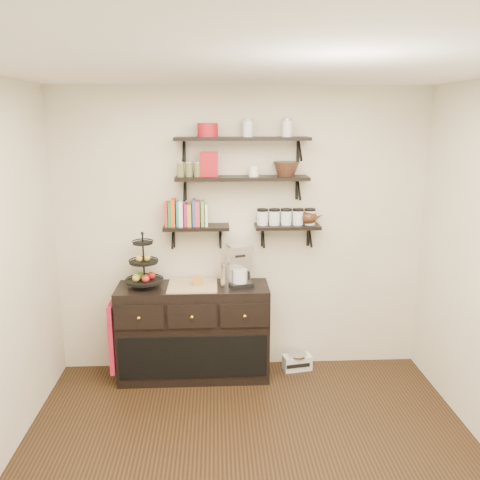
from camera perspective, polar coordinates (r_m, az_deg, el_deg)
name	(u,v)px	position (r m, az deg, el deg)	size (l,w,h in m)	color
ceiling	(258,64)	(2.98, 1.99, 19.14)	(3.50, 3.50, 0.02)	white
back_wall	(241,233)	(4.83, 0.14, 0.82)	(3.50, 0.02, 2.70)	#EBE5C7
shelf_top	(242,139)	(4.58, 0.24, 11.28)	(1.20, 0.27, 0.23)	black
shelf_mid	(242,178)	(4.61, 0.23, 6.92)	(1.20, 0.27, 0.23)	black
shelf_low_left	(196,228)	(4.69, -4.91, 1.37)	(0.60, 0.25, 0.23)	black
shelf_low_right	(287,227)	(4.73, 5.30, 1.48)	(0.60, 0.25, 0.23)	black
cookbooks	(189,213)	(4.67, -5.76, 3.01)	(0.40, 0.15, 0.26)	#AE3226
glass_canisters	(286,218)	(4.71, 5.21, 2.51)	(0.54, 0.10, 0.13)	silver
sideboard	(194,332)	(4.88, -5.22, -10.20)	(1.40, 0.50, 0.92)	black
fruit_stand	(144,269)	(4.71, -10.69, -3.23)	(0.34, 0.34, 0.50)	black
candle	(198,281)	(4.70, -4.79, -4.56)	(0.08, 0.08, 0.08)	#A77026
coffee_maker	(240,266)	(4.69, -0.05, -2.89)	(0.26, 0.26, 0.39)	black
thermal_carafe	(227,275)	(4.66, -1.52, -3.97)	(0.11, 0.11, 0.22)	silver
apron	(113,336)	(4.87, -14.02, -10.44)	(0.04, 0.28, 0.65)	maroon
radio	(297,362)	(5.16, 6.43, -13.41)	(0.29, 0.21, 0.16)	silver
recipe_box	(209,164)	(4.59, -3.50, 8.48)	(0.16, 0.06, 0.22)	maroon
walnut_bowl	(286,169)	(4.63, 5.19, 7.94)	(0.24, 0.24, 0.13)	black
ramekins	(254,171)	(4.60, 1.56, 7.74)	(0.09, 0.09, 0.10)	white
teapot	(309,216)	(4.75, 7.72, 2.67)	(0.21, 0.16, 0.16)	#382010
red_pot	(208,130)	(4.57, -3.66, 12.23)	(0.18, 0.18, 0.12)	maroon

